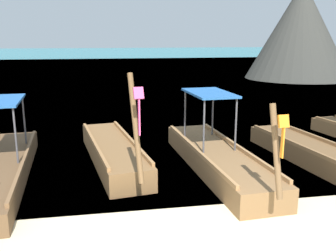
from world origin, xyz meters
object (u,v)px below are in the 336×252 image
object	(u,v)px
longtail_boat_orange_ribbon	(217,157)
longtail_boat_yellow_ribbon	(314,154)
karst_rock	(302,33)
longtail_boat_blue_ribbon	(2,168)
longtail_boat_pink_ribbon	(113,152)

from	to	relation	value
longtail_boat_orange_ribbon	longtail_boat_yellow_ribbon	size ratio (longest dim) A/B	1.07
longtail_boat_orange_ribbon	karst_rock	xyz separation A→B (m)	(14.21, 21.44, 3.52)
karst_rock	longtail_boat_blue_ribbon	bearing A→B (deg)	-133.02
longtail_boat_blue_ribbon	longtail_boat_yellow_ribbon	size ratio (longest dim) A/B	1.15
longtail_boat_blue_ribbon	longtail_boat_pink_ribbon	distance (m)	2.97
longtail_boat_orange_ribbon	karst_rock	world-z (taller)	karst_rock
longtail_boat_blue_ribbon	longtail_boat_orange_ribbon	distance (m)	5.62
longtail_boat_orange_ribbon	karst_rock	distance (m)	25.97
longtail_boat_blue_ribbon	longtail_boat_yellow_ribbon	distance (m)	8.55
longtail_boat_pink_ribbon	longtail_boat_orange_ribbon	world-z (taller)	longtail_boat_pink_ribbon
longtail_boat_blue_ribbon	longtail_boat_orange_ribbon	size ratio (longest dim) A/B	1.08
longtail_boat_pink_ribbon	karst_rock	world-z (taller)	karst_rock
longtail_boat_blue_ribbon	longtail_boat_pink_ribbon	xyz separation A→B (m)	(2.83, 0.91, 0.00)
longtail_boat_pink_ribbon	longtail_boat_yellow_ribbon	size ratio (longest dim) A/B	1.00
karst_rock	longtail_boat_yellow_ribbon	bearing A→B (deg)	-117.80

